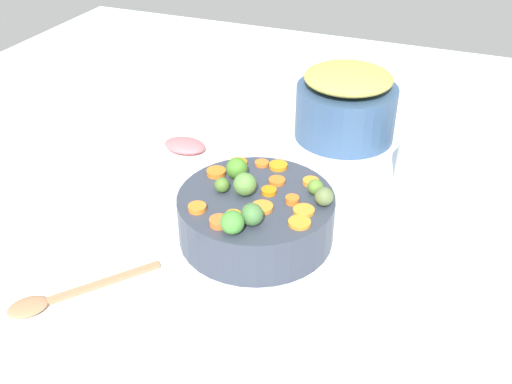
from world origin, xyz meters
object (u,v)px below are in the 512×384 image
object	(u,v)px
serving_bowl_carrots	(256,217)
ham_plate	(186,152)
wooden_spoon	(56,298)
casserole_dish	(441,165)
metal_pot	(345,112)

from	to	relation	value
serving_bowl_carrots	ham_plate	size ratio (longest dim) A/B	1.43
wooden_spoon	casserole_dish	world-z (taller)	casserole_dish
casserole_dish	ham_plate	distance (m)	0.57
serving_bowl_carrots	ham_plate	world-z (taller)	serving_bowl_carrots
casserole_dish	wooden_spoon	bearing A→B (deg)	-41.50
serving_bowl_carrots	casserole_dish	world-z (taller)	casserole_dish
serving_bowl_carrots	metal_pot	world-z (taller)	metal_pot
wooden_spoon	casserole_dish	bearing A→B (deg)	138.50
serving_bowl_carrots	wooden_spoon	world-z (taller)	serving_bowl_carrots
serving_bowl_carrots	ham_plate	distance (m)	0.36
metal_pot	wooden_spoon	xyz separation A→B (m)	(0.75, -0.29, -0.06)
metal_pot	wooden_spoon	size ratio (longest dim) A/B	1.10
metal_pot	ham_plate	xyz separation A→B (m)	(0.23, -0.32, -0.06)
serving_bowl_carrots	metal_pot	size ratio (longest dim) A/B	1.20
serving_bowl_carrots	wooden_spoon	size ratio (longest dim) A/B	1.32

